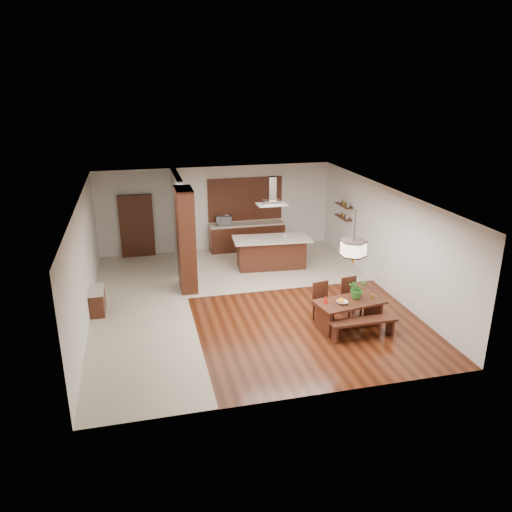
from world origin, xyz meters
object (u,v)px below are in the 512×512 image
object	(u,v)px
kitchen_island	(271,252)
range_hood	(272,191)
fruit_bowl	(342,302)
island_cup	(285,236)
dining_chair_left	(324,303)
dining_table	(349,308)
pendant_lantern	(354,238)
foliage_plant	(357,288)
microwave	(224,220)
dining_chair_right	(352,298)
hallway_console	(98,301)
dining_bench	(363,329)

from	to	relation	value
kitchen_island	range_hood	xyz separation A→B (m)	(0.00, 0.00, 1.96)
fruit_bowl	island_cup	size ratio (longest dim) A/B	2.19
range_hood	island_cup	xyz separation A→B (m)	(0.41, -0.11, -1.43)
kitchen_island	dining_chair_left	bearing A→B (deg)	-81.82
dining_table	fruit_bowl	xyz separation A→B (m)	(-0.24, -0.10, 0.21)
dining_chair_left	range_hood	distance (m)	4.39
pendant_lantern	foliage_plant	size ratio (longest dim) A/B	2.69
dining_table	microwave	xyz separation A→B (m)	(-1.88, 6.30, 0.60)
dining_chair_left	range_hood	size ratio (longest dim) A/B	1.08
dining_chair_right	kitchen_island	distance (m)	3.92
dining_chair_right	fruit_bowl	bearing A→B (deg)	-137.52
pendant_lantern	microwave	world-z (taller)	pendant_lantern
dining_chair_left	fruit_bowl	world-z (taller)	dining_chair_left
microwave	fruit_bowl	bearing A→B (deg)	-65.71
foliage_plant	kitchen_island	distance (m)	4.33
hallway_console	kitchen_island	distance (m)	5.57
dining_table	kitchen_island	size ratio (longest dim) A/B	0.70
range_hood	microwave	bearing A→B (deg)	120.25
dining_table	dining_bench	size ratio (longest dim) A/B	1.09
dining_chair_left	island_cup	world-z (taller)	island_cup
dining_bench	foliage_plant	world-z (taller)	foliage_plant
dining_table	dining_bench	bearing A→B (deg)	-80.38
dining_table	dining_bench	world-z (taller)	dining_table
pendant_lantern	fruit_bowl	distance (m)	1.56
range_hood	dining_chair_left	bearing A→B (deg)	-86.31
range_hood	microwave	distance (m)	2.66
dining_chair_left	dining_bench	bearing A→B (deg)	-69.92
hallway_console	microwave	distance (m)	5.75
dining_table	dining_chair_right	size ratio (longest dim) A/B	1.79
dining_chair_left	fruit_bowl	bearing A→B (deg)	-74.85
hallway_console	pendant_lantern	distance (m)	6.60
dining_chair_right	fruit_bowl	world-z (taller)	dining_chair_right
dining_table	kitchen_island	bearing A→B (deg)	99.64
dining_bench	fruit_bowl	xyz separation A→B (m)	(-0.33, 0.48, 0.48)
hallway_console	range_hood	distance (m)	5.96
dining_bench	foliage_plant	xyz separation A→B (m)	(0.13, 0.71, 0.70)
kitchen_island	range_hood	bearing A→B (deg)	94.49
dining_chair_right	fruit_bowl	distance (m)	0.89
foliage_plant	microwave	distance (m)	6.52
pendant_lantern	dining_bench	bearing A→B (deg)	-80.38
hallway_console	range_hood	xyz separation A→B (m)	(5.16, 2.07, 2.15)
hallway_console	foliage_plant	size ratio (longest dim) A/B	1.81
pendant_lantern	fruit_bowl	bearing A→B (deg)	-156.53
dining_table	foliage_plant	world-z (taller)	foliage_plant
dining_table	foliage_plant	size ratio (longest dim) A/B	3.57
fruit_bowl	pendant_lantern	bearing A→B (deg)	23.47
dining_table	fruit_bowl	world-z (taller)	fruit_bowl
dining_chair_right	kitchen_island	bearing A→B (deg)	98.08
dining_table	foliage_plant	bearing A→B (deg)	29.32
dining_bench	microwave	bearing A→B (deg)	106.06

